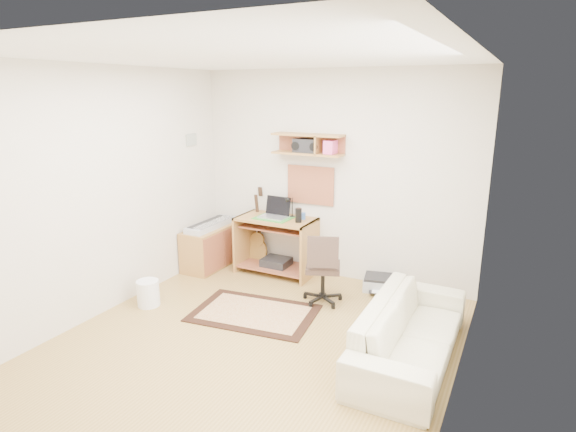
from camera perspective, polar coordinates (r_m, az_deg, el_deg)
The scene contains 22 objects.
floor at distance 4.66m, azimuth -4.38°, elevation -15.29°, with size 3.60×4.00×0.01m, color #A38044.
ceiling at distance 4.04m, azimuth -5.14°, elevation 18.65°, with size 3.60×4.00×0.01m, color white.
back_wall at distance 5.92m, azimuth 5.52°, elevation 4.76°, with size 3.60×0.01×2.60m, color beige.
left_wall at distance 5.32m, azimuth -21.55°, elevation 2.61°, with size 0.01×4.00×2.60m, color beige.
right_wall at distance 3.59m, azimuth 20.64°, elevation -2.87°, with size 0.01×4.00×2.60m, color beige.
wall_shelf at distance 5.86m, azimuth 2.38°, elevation 8.66°, with size 0.90×0.25×0.26m, color #AA783C.
cork_board at distance 6.04m, azimuth 2.75°, elevation 3.75°, with size 0.64×0.03×0.49m, color #A57252.
wall_photo at distance 6.32m, azimuth -11.59°, elevation 9.01°, with size 0.02×0.20×0.15m, color #4C8CBF.
desk at distance 6.18m, azimuth -1.44°, elevation -3.60°, with size 1.00×0.55×0.75m, color #AA783C, non-canonical shape.
laptop at distance 6.03m, azimuth -1.77°, elevation 0.96°, with size 0.35×0.35×0.27m, color silver, non-canonical shape.
speaker at distance 5.85m, azimuth 1.28°, elevation 0.08°, with size 0.08×0.08×0.18m, color black.
desk_lamp at distance 6.08m, azimuth 0.53°, elevation 1.08°, with size 0.09×0.09×0.27m, color black, non-canonical shape.
pencil_cup at distance 6.00m, azimuth 1.84°, elevation -0.00°, with size 0.06×0.06×0.09m, color #365FA4.
boombox at distance 5.86m, azimuth 2.30°, elevation 8.47°, with size 0.33×0.15×0.17m, color black.
rug at distance 5.23m, azimuth -4.11°, elevation -11.59°, with size 1.30×0.87×0.02m, color beige.
task_chair at distance 5.34m, azimuth 4.25°, elevation -6.18°, with size 0.43×0.43×0.84m, color #34261E, non-canonical shape.
cabinet at distance 6.54m, azimuth -9.23°, elevation -3.67°, with size 0.40×0.90×0.55m, color #AA783C.
music_keyboard at distance 6.45m, azimuth -9.35°, elevation -1.05°, with size 0.26×0.83×0.07m, color #B2B5BA.
guitar at distance 6.42m, azimuth -3.81°, elevation -1.34°, with size 0.29×0.18×1.09m, color olive, non-canonical shape.
waste_basket at distance 5.56m, azimuth -16.52°, elevation -8.92°, with size 0.25×0.25×0.29m, color white.
printer at distance 5.88m, azimuth 11.23°, elevation -7.93°, with size 0.42×0.33×0.16m, color #A5A8AA.
sofa at distance 4.42m, azimuth 14.64°, elevation -12.27°, with size 1.82×0.53×0.71m, color beige.
Camera 1 is at (2.13, -3.42, 2.34)m, focal length 29.45 mm.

